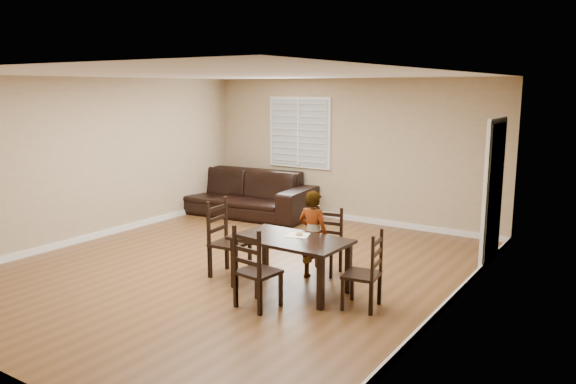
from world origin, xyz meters
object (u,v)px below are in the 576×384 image
object	(u,v)px
chair_far	(251,273)
chair_left	(222,241)
chair_near	(328,242)
sofa	(239,192)
dining_table	(291,245)
donut	(299,234)
chair_right	(371,274)
child	(313,235)

from	to	relation	value
chair_far	chair_left	size ratio (longest dim) A/B	0.94
chair_near	sofa	world-z (taller)	chair_near
sofa	chair_left	bearing A→B (deg)	-60.23
dining_table	chair_near	distance (m)	0.94
dining_table	donut	size ratio (longest dim) A/B	15.56
dining_table	chair_near	xyz separation A→B (m)	(0.01, 0.93, -0.18)
dining_table	chair_left	bearing A→B (deg)	-179.24
chair_far	donut	xyz separation A→B (m)	(0.06, 0.94, 0.26)
chair_right	sofa	distance (m)	5.34
dining_table	donut	distance (m)	0.20
chair_near	donut	world-z (taller)	chair_near
chair_far	donut	size ratio (longest dim) A/B	10.37
chair_far	chair_left	distance (m)	1.35
chair_near	chair_right	world-z (taller)	chair_right
chair_far	sofa	world-z (taller)	chair_far
chair_far	child	distance (m)	1.32
chair_far	chair_right	world-z (taller)	chair_far
chair_far	chair_right	size ratio (longest dim) A/B	1.07
chair_far	child	world-z (taller)	child
chair_left	chair_right	size ratio (longest dim) A/B	1.13
chair_near	chair_right	xyz separation A→B (m)	(1.09, -0.94, 0.01)
chair_left	child	size ratio (longest dim) A/B	0.87
child	donut	bearing A→B (deg)	92.61
chair_near	chair_far	distance (m)	1.71
chair_near	sofa	bearing A→B (deg)	141.32
chair_near	chair_left	distance (m)	1.46
chair_far	child	size ratio (longest dim) A/B	0.81
chair_left	child	world-z (taller)	child
chair_left	donut	size ratio (longest dim) A/B	11.02
chair_near	chair_right	bearing A→B (deg)	-45.73
chair_left	sofa	world-z (taller)	chair_left
donut	sofa	size ratio (longest dim) A/B	0.03
sofa	chair_near	bearing A→B (deg)	-38.38
chair_near	chair_far	bearing A→B (deg)	-96.73
chair_far	sofa	xyz separation A→B (m)	(-3.20, 3.86, -0.00)
chair_right	chair_far	bearing A→B (deg)	-64.80
dining_table	child	world-z (taller)	child
dining_table	chair_near	bearing A→B (deg)	90.80
chair_near	chair_far	size ratio (longest dim) A/B	0.92
child	chair_right	bearing A→B (deg)	155.20
chair_left	sofa	distance (m)	3.72
chair_near	chair_left	bearing A→B (deg)	-146.55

